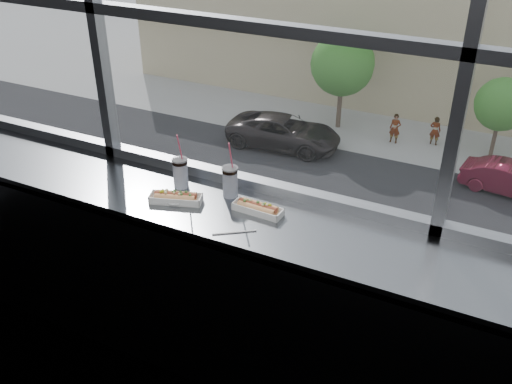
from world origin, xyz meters
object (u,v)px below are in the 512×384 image
at_px(wrapper, 174,201).
at_px(car_far_b, 511,175).
at_px(car_far_a, 284,127).
at_px(pedestrian_a, 395,126).
at_px(car_near_a, 163,184).
at_px(hotdog_tray_left, 176,197).
at_px(car_near_c, 412,245).
at_px(tree_center, 502,105).
at_px(tree_left, 343,64).
at_px(loose_straw, 234,232).
at_px(hotdog_tray_right, 258,208).
at_px(soda_cup_left, 180,171).
at_px(pedestrian_b, 436,128).
at_px(soda_cup_right, 230,180).

distance_m(wrapper, car_far_b, 26.80).
distance_m(car_far_a, pedestrian_a, 6.28).
xyz_separation_m(car_far_b, car_near_a, (-14.19, -8.00, -0.06)).
bearing_deg(hotdog_tray_left, car_near_c, 75.10).
bearing_deg(tree_center, hotdog_tray_left, -91.09).
relative_size(wrapper, tree_left, 0.02).
distance_m(loose_straw, car_near_c, 19.82).
relative_size(hotdog_tray_right, tree_left, 0.05).
height_order(car_far_b, car_near_c, car_near_c).
relative_size(soda_cup_left, tree_center, 0.08).
distance_m(hotdog_tray_left, soda_cup_left, 0.18).
distance_m(car_far_b, tree_center, 4.60).
height_order(loose_straw, tree_left, loose_straw).
relative_size(car_near_a, pedestrian_b, 2.81).
xyz_separation_m(loose_straw, pedestrian_a, (-5.03, 27.74, -11.05)).
bearing_deg(car_far_a, tree_left, -27.89).
distance_m(car_far_b, car_near_a, 16.29).
distance_m(car_near_a, pedestrian_b, 15.58).
relative_size(hotdog_tray_right, car_near_c, 0.04).
xyz_separation_m(car_near_a, tree_center, (12.96, 12.00, 1.96)).
bearing_deg(tree_center, car_near_a, -137.20).
height_order(soda_cup_right, wrapper, soda_cup_right).
xyz_separation_m(soda_cup_left, car_near_a, (-12.35, 16.17, -11.21)).
bearing_deg(soda_cup_left, hotdog_tray_left, -66.98).
bearing_deg(car_far_b, tree_center, 23.82).
relative_size(car_near_c, pedestrian_a, 3.23).
relative_size(soda_cup_left, car_near_c, 0.05).
xyz_separation_m(hotdog_tray_left, pedestrian_b, (-2.54, 28.37, -11.10)).
xyz_separation_m(hotdog_tray_right, soda_cup_left, (-0.51, 0.06, 0.07)).
bearing_deg(car_near_a, loose_straw, -136.25).
height_order(hotdog_tray_right, pedestrian_a, hotdog_tray_right).
xyz_separation_m(hotdog_tray_right, car_far_a, (-10.39, 24.23, -10.91)).
distance_m(car_far_b, car_near_c, 8.49).
distance_m(hotdog_tray_right, loose_straw, 0.23).
distance_m(car_near_c, pedestrian_a, 11.83).
distance_m(hotdog_tray_right, pedestrian_b, 30.52).
xyz_separation_m(loose_straw, tree_left, (-8.59, 28.45, -8.23)).
bearing_deg(loose_straw, car_near_c, 59.38).
xyz_separation_m(soda_cup_left, tree_left, (-8.10, 28.17, -8.33)).
distance_m(hotdog_tray_left, car_near_c, 19.71).
relative_size(hotdog_tray_left, soda_cup_left, 0.89).
relative_size(hotdog_tray_right, tree_center, 0.06).
distance_m(hotdog_tray_right, tree_center, 29.68).
xyz_separation_m(hotdog_tray_right, tree_center, (0.10, 28.23, -9.18)).
bearing_deg(pedestrian_a, tree_left, 168.74).
bearing_deg(tree_center, soda_cup_left, -91.23).
relative_size(car_far_b, car_near_a, 1.06).
bearing_deg(car_near_c, tree_left, 23.26).
height_order(hotdog_tray_left, pedestrian_a, hotdog_tray_left).
distance_m(soda_cup_left, soda_cup_right, 0.30).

